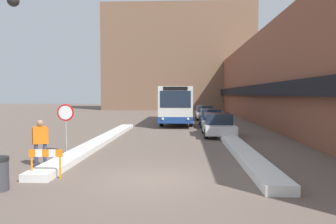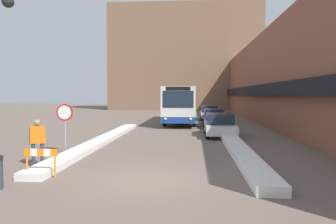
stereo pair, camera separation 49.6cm
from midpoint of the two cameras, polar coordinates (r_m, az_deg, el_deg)
ground_plane at (r=10.61m, az=-2.54°, el=-11.67°), size 160.00×160.00×0.00m
building_row_right at (r=35.30m, az=18.81°, el=5.21°), size 5.50×60.00×8.20m
building_backdrop_far at (r=58.73m, az=3.23°, el=9.28°), size 26.00×8.00×18.00m
snow_bank_left at (r=18.80m, az=-10.60°, el=-4.83°), size 0.90×16.70×0.25m
snow_bank_right at (r=18.85m, az=11.59°, el=-4.72°), size 0.90×19.92×0.31m
city_bus at (r=30.96m, az=2.73°, el=1.45°), size 2.72×12.14×3.32m
parked_car_front at (r=21.50m, az=9.62°, el=-2.21°), size 1.92×4.55×1.45m
parked_car_middle at (r=27.54m, az=8.48°, el=-1.02°), size 1.80×4.28×1.46m
parked_car_back at (r=35.15m, az=7.61°, el=-0.11°), size 1.89×4.25×1.47m
stop_sign at (r=15.55m, az=-16.68°, el=-0.96°), size 0.76×0.08×2.26m
pedestrian at (r=13.12m, az=-20.78°, el=-4.30°), size 0.55×0.36×1.76m
construction_barricade at (r=11.37m, az=-20.12°, el=-7.40°), size 1.10×0.06×0.94m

